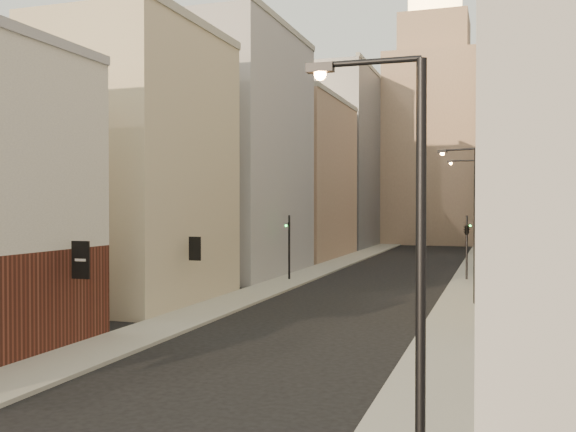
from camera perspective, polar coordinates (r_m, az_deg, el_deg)
The scene contains 15 objects.
sidewalk_left at distance 64.41m, azimuth 4.83°, elevation -4.09°, with size 3.00×140.00×0.15m, color #98988A.
sidewalk_right at distance 62.70m, azimuth 16.50°, elevation -4.27°, with size 3.00×140.00×0.15m, color #98988A.
left_bldg_beige at distance 39.20m, azimuth -13.15°, elevation 4.22°, with size 8.00×12.00×16.00m, color #B6AB90.
left_bldg_grey at distance 53.62m, azimuth -4.18°, elevation 5.51°, with size 8.00×16.00×20.00m, color #98979C.
left_bldg_tan at distance 70.48m, azimuth 1.43°, elevation 3.20°, with size 8.00×18.00×17.00m, color #947760.
left_bldg_wingrid at distance 89.97m, azimuth 5.13°, elevation 4.95°, with size 8.00×20.00×24.00m, color gray.
right_bldg_beige at distance 37.82m, azimuth 23.82°, elevation 7.32°, with size 8.00×16.00×20.00m, color #B6AB90.
right_bldg_wingrid at distance 57.98m, azimuth 21.90°, elevation 8.08°, with size 8.00×20.00×26.00m, color gray.
clock_tower at distance 100.56m, azimuth 12.89°, elevation 7.73°, with size 14.00×14.00×44.90m.
white_tower at distance 86.38m, azimuth 19.38°, elevation 9.47°, with size 8.00×8.00×41.50m.
streetlamp_near at distance 11.71m, azimuth 10.66°, elevation -3.71°, with size 2.21×0.22×8.43m.
streetlamp_mid at distance 38.08m, azimuth 15.99°, elevation 0.03°, with size 2.30×0.87×9.03m.
streetlamp_far at distance 56.45m, azimuth 16.14°, elevation 0.65°, with size 2.52×0.28×9.60m.
traffic_light_left at distance 48.60m, azimuth 0.10°, elevation -1.76°, with size 0.57×0.48×5.00m.
traffic_light_right at distance 50.33m, azimuth 15.61°, elevation -1.24°, with size 0.69×0.69×5.00m.
Camera 1 is at (8.39, -7.41, 5.77)m, focal length 40.00 mm.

